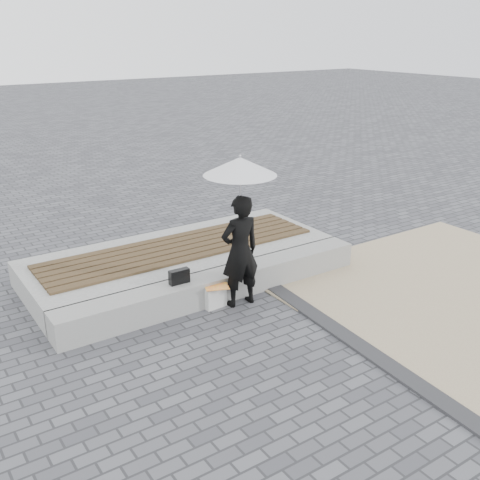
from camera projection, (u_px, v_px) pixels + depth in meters
name	position (u px, v px, depth m)	size (l,w,h in m)	color
ground	(284.00, 343.00, 7.22)	(80.00, 80.00, 0.00)	#525357
terrazzo_zone	(472.00, 296.00, 8.50)	(5.00, 5.00, 0.02)	tan
edging_band	(355.00, 342.00, 7.21)	(0.25, 5.20, 0.04)	#2D2D2F
seating_ledge	(219.00, 285.00, 8.39)	(5.00, 0.45, 0.40)	gray
timber_platform	(181.00, 260.00, 9.33)	(5.00, 2.00, 0.40)	#ABABA6
timber_decking	(180.00, 247.00, 9.25)	(4.60, 1.20, 0.04)	brown
woman	(240.00, 251.00, 7.98)	(0.60, 0.40, 1.66)	black
parasol	(240.00, 166.00, 7.55)	(1.01, 1.01, 1.29)	#B8B8BD
handbag	(179.00, 276.00, 7.95)	(0.30, 0.10, 0.21)	black
canvas_tote	(215.00, 296.00, 8.11)	(0.33, 0.14, 0.34)	beige
magazine	(217.00, 287.00, 8.01)	(0.34, 0.25, 0.01)	#FF4E3C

